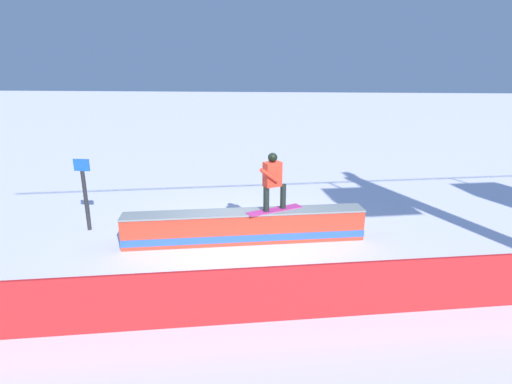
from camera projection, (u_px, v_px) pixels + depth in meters
name	position (u px, v px, depth m)	size (l,w,h in m)	color
ground_plane	(245.00, 241.00, 9.94)	(120.00, 120.00, 0.00)	white
grind_box	(245.00, 228.00, 9.84)	(5.76, 1.73, 0.78)	red
snowboarder	(273.00, 180.00, 9.54)	(1.34, 1.02, 1.41)	#C43088
safety_fence	(221.00, 297.00, 6.61)	(13.80, 0.06, 1.00)	red
trail_marker	(85.00, 193.00, 10.36)	(0.40, 0.10, 1.88)	#262628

